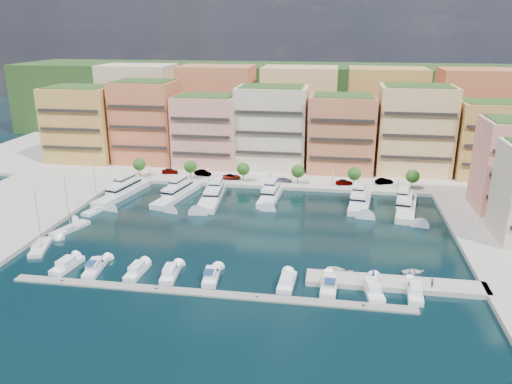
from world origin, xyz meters
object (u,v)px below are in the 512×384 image
at_px(lamppost_4, 399,181).
at_px(cruiser_6, 287,282).
at_px(yacht_6, 406,205).
at_px(cruiser_4, 211,276).
at_px(tree_5, 413,176).
at_px(lamppost_3, 333,178).
at_px(car_2, 231,177).
at_px(tree_3, 298,171).
at_px(cruiser_8, 372,289).
at_px(tender_2, 413,272).
at_px(cruiser_3, 171,273).
at_px(lamppost_0, 149,170).
at_px(car_4, 344,182).
at_px(yacht_1, 178,193).
at_px(car_3, 284,180).
at_px(cruiser_0, 67,265).
at_px(car_0, 170,171).
at_px(cruiser_1, 95,267).
at_px(tender_0, 336,269).
at_px(car_5, 384,181).
at_px(sailboat_0, 40,248).
at_px(cruiser_7, 329,285).
at_px(sailboat_2, 97,210).
at_px(tender_1, 350,271).
at_px(yacht_5, 360,200).
at_px(person_0, 373,273).
at_px(person_1, 432,283).
at_px(cruiser_2, 137,271).
at_px(lamppost_1, 208,173).
at_px(tree_4, 354,174).
at_px(tree_1, 190,167).
at_px(yacht_0, 124,191).
at_px(car_1, 203,173).
at_px(cruiser_9, 415,292).
at_px(lamppost_2, 269,175).
at_px(yacht_3, 271,195).
at_px(tree_2, 243,169).

height_order(lamppost_4, cruiser_6, lamppost_4).
xyz_separation_m(yacht_6, cruiser_4, (-40.20, -43.98, -0.64)).
bearing_deg(tree_5, lamppost_3, -174.03).
relative_size(cruiser_6, car_2, 1.36).
xyz_separation_m(tree_3, cruiser_8, (17.78, -58.10, -4.20)).
height_order(tender_2, car_2, car_2).
distance_m(lamppost_4, cruiser_8, 56.82).
xyz_separation_m(lamppost_3, cruiser_3, (-29.20, -55.78, -3.28)).
relative_size(lamppost_0, cruiser_4, 0.55).
distance_m(cruiser_6, car_4, 60.15).
bearing_deg(lamppost_4, yacht_1, -168.65).
bearing_deg(car_3, lamppost_4, -104.16).
height_order(cruiser_0, cruiser_4, cruiser_4).
xyz_separation_m(car_0, car_2, (19.97, -2.88, -0.09)).
bearing_deg(tender_2, lamppost_3, -1.24).
xyz_separation_m(cruiser_1, tender_0, (45.61, 6.98, -0.21)).
relative_size(car_3, car_5, 0.90).
relative_size(sailboat_0, car_3, 2.86).
bearing_deg(tender_0, cruiser_7, 175.74).
height_order(lamppost_0, sailboat_2, sailboat_2).
bearing_deg(tender_1, tree_3, 7.76).
xyz_separation_m(yacht_5, sailboat_0, (-67.27, -38.45, -0.90)).
bearing_deg(person_0, yacht_6, -56.68).
xyz_separation_m(yacht_6, person_1, (-0.89, -42.34, 0.56)).
bearing_deg(cruiser_0, cruiser_2, -0.00).
xyz_separation_m(cruiser_8, car_0, (-57.62, 62.33, 1.31)).
relative_size(cruiser_6, tender_1, 5.31).
distance_m(lamppost_1, cruiser_0, 57.61).
distance_m(yacht_5, cruiser_2, 62.66).
bearing_deg(tender_0, yacht_1, 55.14).
bearing_deg(cruiser_4, cruiser_3, 179.88).
bearing_deg(tree_4, tender_1, -92.18).
distance_m(sailboat_2, tender_2, 77.70).
xyz_separation_m(car_2, person_1, (47.81, -57.82, 0.00)).
height_order(tree_5, yacht_5, tree_5).
distance_m(cruiser_8, sailboat_0, 68.12).
distance_m(tree_1, car_2, 12.57).
bearing_deg(tree_1, cruiser_0, -97.87).
height_order(tree_1, sailboat_0, sailboat_0).
height_order(yacht_0, car_1, yacht_0).
distance_m(cruiser_7, car_5, 63.55).
relative_size(lamppost_4, cruiser_4, 0.55).
bearing_deg(cruiser_9, sailboat_0, 174.58).
distance_m(cruiser_0, sailboat_2, 31.55).
xyz_separation_m(sailboat_2, car_5, (73.32, 31.44, 1.53)).
height_order(lamppost_1, yacht_1, yacht_1).
bearing_deg(yacht_0, car_2, 30.60).
xyz_separation_m(lamppost_2, yacht_3, (1.63, -9.46, -2.62)).
height_order(tree_1, cruiser_1, tree_1).
bearing_deg(car_0, tree_2, -112.29).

